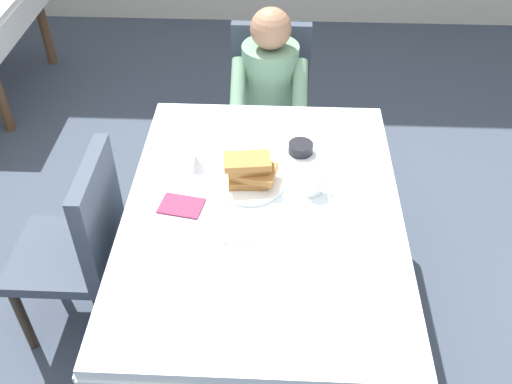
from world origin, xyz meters
TOP-DOWN VIEW (x-y plane):
  - ground_plane at (0.00, 0.00)m, footprint 14.00×14.00m
  - dining_table_main at (0.00, 0.00)m, footprint 1.12×1.52m
  - chair_diner at (-0.00, 1.17)m, footprint 0.44×0.45m
  - diner_person at (-0.00, 1.01)m, footprint 0.40×0.43m
  - chair_left_side at (-0.77, 0.00)m, footprint 0.45×0.44m
  - plate_breakfast at (-0.06, 0.15)m, footprint 0.28×0.28m
  - breakfast_stack at (-0.06, 0.15)m, footprint 0.23×0.16m
  - cup_coffee at (0.20, 0.11)m, footprint 0.11×0.08m
  - bowl_butter at (0.15, 0.38)m, footprint 0.11×0.11m
  - syrup_pitcher at (-0.29, 0.24)m, footprint 0.08×0.08m
  - fork_left_of_plate at (-0.25, 0.13)m, footprint 0.02×0.18m
  - knife_right_of_plate at (0.13, 0.13)m, footprint 0.03×0.20m
  - spoon_near_edge at (-0.07, -0.20)m, footprint 0.15×0.03m
  - napkin_folded at (-0.33, 0.00)m, footprint 0.19×0.15m

SIDE VIEW (x-z plane):
  - ground_plane at x=0.00m, z-range 0.00..0.00m
  - chair_diner at x=0.00m, z-range 0.06..0.99m
  - chair_left_side at x=-0.77m, z-range 0.06..0.99m
  - dining_table_main at x=0.00m, z-range 0.28..1.02m
  - diner_person at x=0.00m, z-range 0.11..1.23m
  - fork_left_of_plate at x=-0.25m, z-range 0.74..0.74m
  - knife_right_of_plate at x=0.13m, z-range 0.74..0.74m
  - spoon_near_edge at x=-0.07m, z-range 0.74..0.74m
  - napkin_folded at x=-0.33m, z-range 0.74..0.75m
  - plate_breakfast at x=-0.06m, z-range 0.74..0.76m
  - bowl_butter at x=0.15m, z-range 0.74..0.78m
  - syrup_pitcher at x=-0.29m, z-range 0.74..0.81m
  - cup_coffee at x=0.20m, z-range 0.74..0.83m
  - breakfast_stack at x=-0.06m, z-range 0.76..0.87m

